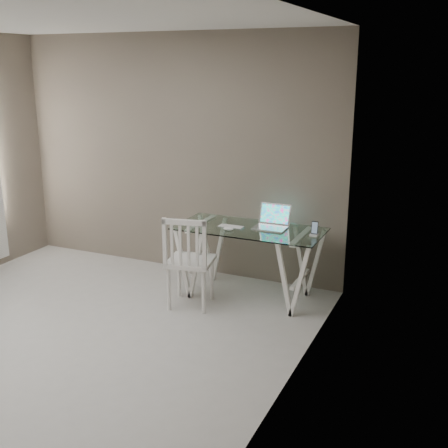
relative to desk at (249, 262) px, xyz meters
The scene contains 7 objects.
room 2.48m from the desk, 124.32° to the right, with size 4.50×4.52×2.71m.
desk is the anchor object (origin of this frame).
chair 0.69m from the desk, 130.44° to the right, with size 0.51×0.51×0.95m.
laptop 0.48m from the desk, 33.45° to the left, with size 0.33×0.30×0.22m.
keyboard 0.41m from the desk, 169.39° to the right, with size 0.27×0.12×0.01m, color silver.
mouse 0.44m from the desk, 136.72° to the right, with size 0.11×0.06×0.03m, color white.
phone_dock 0.78m from the desk, ahead, with size 0.08×0.08×0.14m.
Camera 1 is at (3.12, -3.35, 2.34)m, focal length 45.00 mm.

